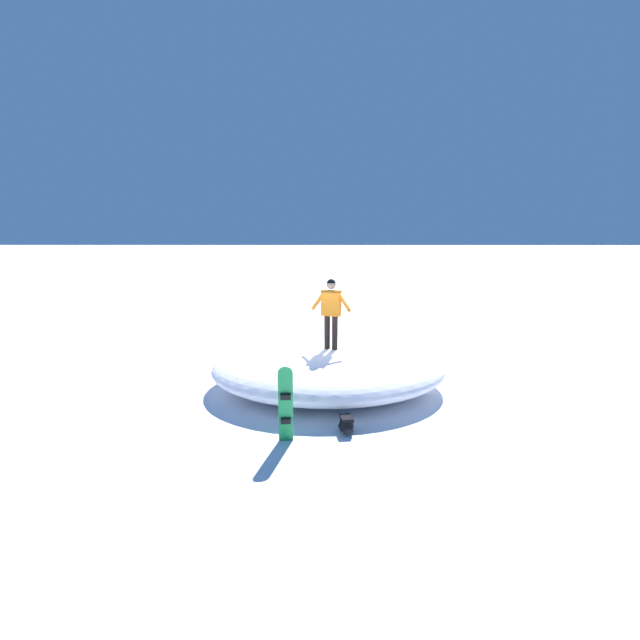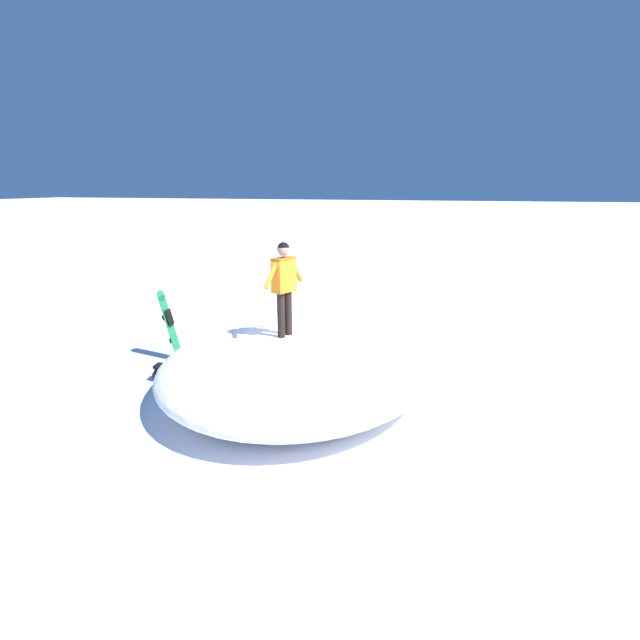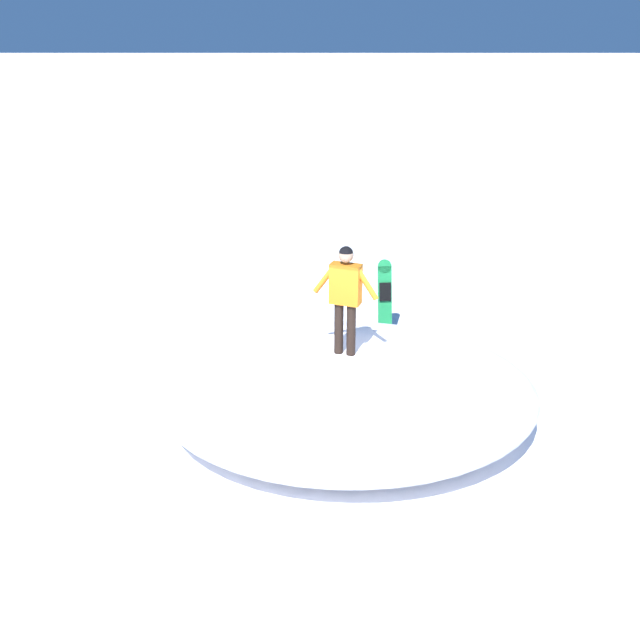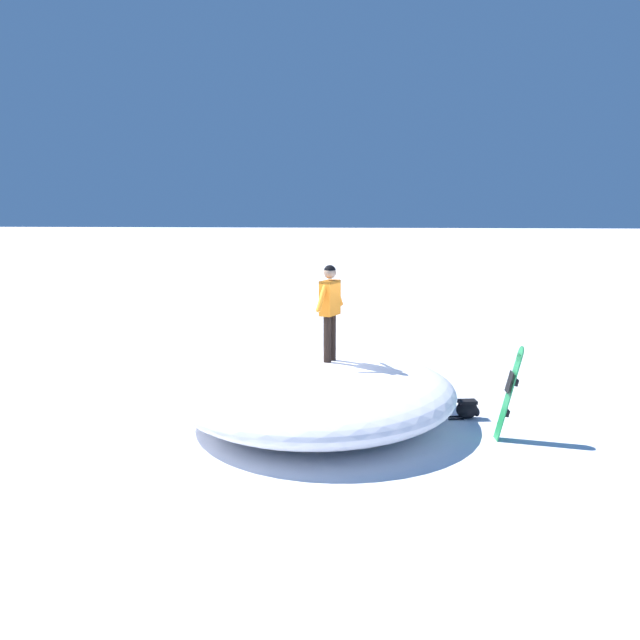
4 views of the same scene
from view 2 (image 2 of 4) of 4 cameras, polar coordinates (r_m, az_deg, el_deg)
The scene contains 5 objects.
ground at distance 9.88m, azimuth -2.32°, elevation -7.35°, with size 240.00×240.00×0.00m, color white.
snow_mound at distance 9.41m, azimuth -2.56°, elevation -4.97°, with size 4.99×5.85×1.09m, color white.
snowboarder_standing at distance 9.00m, azimuth -4.16°, elevation 4.56°, with size 0.44×1.00×1.73m.
snowboard_primary_upright at distance 11.44m, azimuth -16.94°, elevation -0.48°, with size 0.42×0.31×1.59m.
backpack_near at distance 10.43m, azimuth -17.61°, elevation -5.77°, with size 0.62×0.35×0.35m.
Camera 2 is at (-2.97, 8.62, 3.80)m, focal length 27.79 mm.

